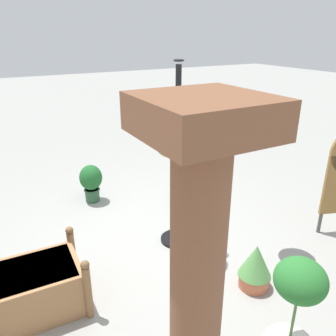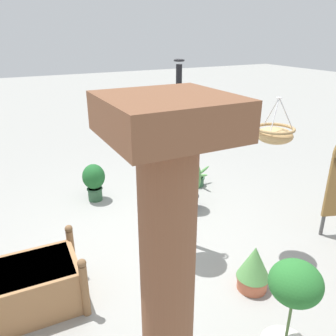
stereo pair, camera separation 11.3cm
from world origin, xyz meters
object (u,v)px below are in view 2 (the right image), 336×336
Objects in this scene: potted_plant_flowering_red at (94,180)px; display_pole_central at (178,192)px; potted_plant_tall_leafy at (197,179)px; hanging_basket_with_teddy at (177,147)px; hanging_basket_left_high at (275,134)px; teddy_bear at (178,133)px; potted_plant_conical_shrub at (291,309)px; wooden_planter_box at (36,284)px; potted_plant_fern_front at (189,183)px; potted_plant_small_succulent at (254,268)px.

display_pole_central is at bearing 111.06° from potted_plant_flowering_red.
hanging_basket_with_teddy is at bearing 51.05° from potted_plant_tall_leafy.
hanging_basket_with_teddy is at bearing -22.95° from hanging_basket_left_high.
potted_plant_flowering_red is at bearing -75.63° from teddy_bear.
display_pole_central is 2.33× the size of potted_plant_conical_shrub.
wooden_planter_box is 2.47m from potted_plant_conical_shrub.
potted_plant_tall_leafy is (-1.19, -1.40, -0.61)m from display_pole_central.
potted_plant_fern_front is (-0.75, -0.97, -0.99)m from hanging_basket_with_teddy.
potted_plant_flowering_red is at bearing -68.94° from display_pole_central.
potted_plant_flowering_red is 3.06m from potted_plant_small_succulent.
wooden_planter_box is 1.79× the size of potted_plant_small_succulent.
teddy_bear is at bearing 90.00° from hanging_basket_with_teddy.
hanging_basket_left_high is 1.83m from potted_plant_fern_front.
potted_plant_fern_front is at bearing -78.64° from hanging_basket_left_high.
teddy_bear is 0.47× the size of potted_plant_fern_front.
potted_plant_conical_shrub is at bearing 88.32° from display_pole_central.
hanging_basket_with_teddy is at bearing -87.11° from potted_plant_conical_shrub.
potted_plant_fern_front reaches higher than potted_plant_flowering_red.
teddy_bear is 0.70× the size of potted_plant_tall_leafy.
potted_plant_fern_front reaches higher than potted_plant_tall_leafy.
hanging_basket_left_high reaches higher than potted_plant_conical_shrub.
potted_plant_conical_shrub is (0.95, 1.35, -1.00)m from hanging_basket_left_high.
teddy_bear is 1.12m from hanging_basket_left_high.
display_pole_central reaches higher than potted_plant_fern_front.
display_pole_central is 3.71× the size of potted_plant_flowering_red.
display_pole_central is 4.09× the size of potted_plant_tall_leafy.
teddy_bear is (0.15, 0.27, 0.89)m from display_pole_central.
wooden_planter_box is at bearing 4.33° from hanging_basket_with_teddy.
hanging_basket_with_teddy reaches higher than potted_plant_fern_front.
teddy_bear reaches higher than potted_plant_conical_shrub.
hanging_basket_with_teddy is at bearing 52.19° from potted_plant_fern_front.
potted_plant_flowering_red is at bearing -75.48° from hanging_basket_with_teddy.
hanging_basket_left_high is 2.57m from potted_plant_tall_leafy.
hanging_basket_left_high is 0.52× the size of potted_plant_conical_shrub.
potted_plant_conical_shrub is (1.25, 3.44, 0.45)m from potted_plant_tall_leafy.
teddy_bear reaches higher than wooden_planter_box.
potted_plant_small_succulent is (0.31, 1.92, -0.19)m from potted_plant_fern_front.
potted_plant_fern_front is 0.84× the size of potted_plant_conical_shrub.
teddy_bear reaches higher than potted_plant_flowering_red.
display_pole_central reaches higher than potted_plant_small_succulent.
hanging_basket_with_teddy is at bearing 59.04° from display_pole_central.
hanging_basket_left_high reaches higher than potted_plant_fern_front.
hanging_basket_left_high reaches higher than wooden_planter_box.
hanging_basket_left_high is 3.09m from potted_plant_flowering_red.
potted_plant_fern_front is at bearing -127.81° from hanging_basket_with_teddy.
potted_plant_conical_shrub is at bearing 76.47° from potted_plant_fern_front.
display_pole_central is at bearing -118.95° from teddy_bear.
hanging_basket_with_teddy is 1.99m from potted_plant_conical_shrub.
display_pole_central is at bearing 50.07° from potted_plant_fern_front.
display_pole_central is at bearing -91.68° from potted_plant_conical_shrub.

